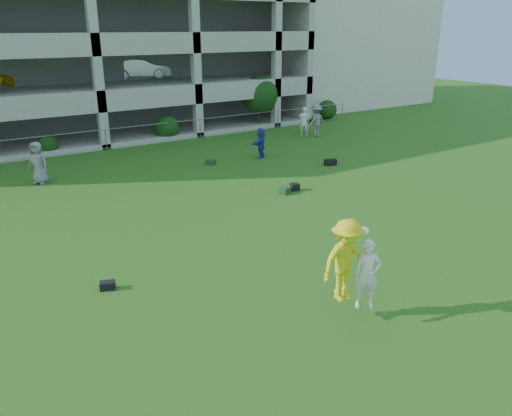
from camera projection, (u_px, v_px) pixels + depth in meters
ground at (327, 286)px, 13.56m from camera, size 100.00×100.00×0.00m
stucco_building at (319, 45)px, 45.68m from camera, size 16.00×14.00×10.00m
bystander_c at (38, 163)px, 22.03m from camera, size 1.08×1.09×1.90m
bystander_d at (261, 143)px, 26.45m from camera, size 1.48×1.25×1.60m
bystander_e at (304, 122)px, 31.60m from camera, size 0.81×0.77×1.86m
bystander_f at (316, 120)px, 31.63m from camera, size 1.38×0.93×1.99m
bag_black_b at (108, 285)px, 13.34m from camera, size 0.46×0.38×0.22m
bag_green_c at (285, 190)px, 20.97m from camera, size 0.60×0.52×0.26m
crate_d at (295, 187)px, 21.36m from camera, size 0.43×0.43×0.30m
bag_black_e at (330, 162)px, 25.24m from camera, size 0.67×0.48×0.30m
bag_green_g at (211, 162)px, 25.34m from camera, size 0.57×0.56×0.25m
frisbee_contest at (350, 263)px, 11.52m from camera, size 1.59×0.90×2.33m
parking_garage at (57, 36)px, 33.21m from camera, size 30.00×14.00×12.00m
fence at (106, 139)px, 28.25m from camera, size 36.06×0.06×1.20m
shrub_row at (174, 114)px, 30.86m from camera, size 34.38×2.52×3.50m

